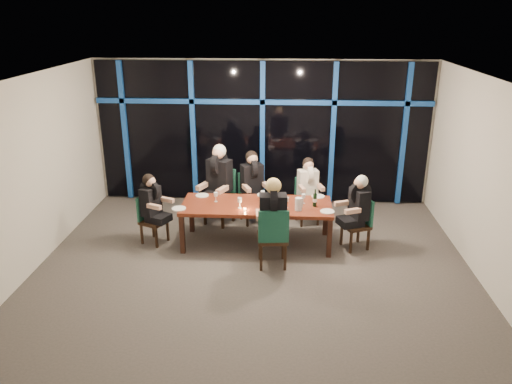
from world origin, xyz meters
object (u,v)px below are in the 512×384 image
Objects in this scene: chair_near_mid at (273,235)px; diner_far_right at (308,181)px; chair_far_right at (306,197)px; wine_bottle at (315,200)px; chair_far_left at (221,193)px; diner_near_mid at (273,209)px; diner_far_left at (218,173)px; diner_far_mid at (253,177)px; diner_end_left at (152,199)px; dining_table at (257,208)px; chair_end_left at (150,216)px; diner_end_right at (358,201)px; chair_far_mid at (251,194)px; water_pitcher at (299,204)px; chair_end_right at (360,220)px.

diner_far_right is at bearing -114.21° from chair_near_mid.
wine_bottle is at bearing -101.30° from chair_far_right.
diner_near_mid reaches higher than chair_far_left.
diner_far_left reaches higher than diner_far_mid.
chair_far_left is 1.50m from diner_end_left.
dining_table is 2.98× the size of chair_end_left.
diner_end_left is at bearing -174.07° from chair_far_right.
chair_far_right is at bearing -166.00° from diner_end_right.
chair_end_left is 2.36m from diner_near_mid.
chair_far_left is at bearing 164.24° from chair_far_mid.
chair_far_left is at bearing 127.91° from dining_table.
chair_near_mid is at bearing -35.47° from chair_far_left.
water_pitcher is at bearing -116.18° from diner_far_right.
diner_far_right is (1.67, 0.02, 0.26)m from chair_far_left.
chair_end_left is at bearing -172.65° from chair_far_mid.
diner_far_right reaches higher than wine_bottle.
water_pitcher is (0.72, -0.23, 0.18)m from dining_table.
chair_end_right is at bearing -1.02° from dining_table.
diner_far_left is at bearing -90.00° from chair_far_left.
diner_near_mid is (1.08, -1.64, -0.03)m from diner_far_left.
chair_far_mid is at bearing -32.22° from diner_end_left.
diner_end_left is (-1.69, -1.02, -0.09)m from diner_far_mid.
chair_far_left is at bearing 164.64° from diner_far_right.
dining_table is 2.92× the size of chair_far_right.
chair_end_right is 2.92× the size of wine_bottle.
chair_far_mid is 1.14× the size of diner_end_left.
dining_table is 2.68× the size of chair_far_mid.
water_pitcher is (1.49, -1.09, -0.16)m from diner_far_left.
diner_far_right is at bearing -115.32° from diner_near_mid.
chair_far_mid is 1.11× the size of chair_end_left.
dining_table is 1.00m from diner_far_mid.
diner_far_mid is at bearing 164.37° from diner_far_right.
diner_end_right is (2.50, -0.93, -0.15)m from diner_far_left.
diner_end_right is (1.89, -1.10, 0.32)m from chair_far_mid.
chair_far_right is at bearing 27.79° from chair_far_left.
dining_table is 0.92m from chair_near_mid.
chair_end_left is 3.01m from diner_far_right.
water_pitcher is at bearing -11.74° from diner_far_left.
diner_near_mid reaches higher than chair_far_mid.
chair_far_mid is 0.93× the size of diner_far_left.
chair_end_right reaches higher than chair_end_left.
dining_table is 1.80m from chair_end_right.
chair_far_left is 1.18× the size of chair_end_right.
chair_far_mid is 2.01m from diner_end_left.
diner_far_mid reaches higher than diner_end_right.
water_pitcher is at bearing -102.92° from diner_end_right.
diner_far_mid is 1.79m from diner_near_mid.
diner_end_right is (0.81, -1.11, 0.37)m from chair_far_right.
chair_end_left is 3.68m from chair_end_right.
diner_near_mid reaches higher than dining_table.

